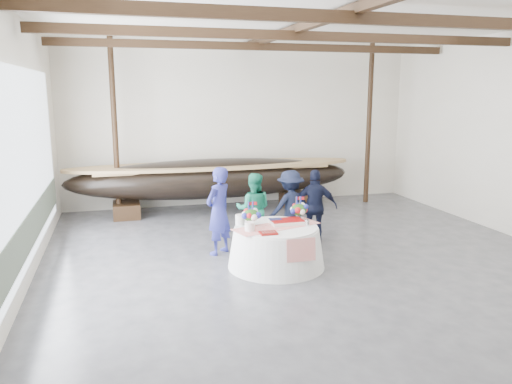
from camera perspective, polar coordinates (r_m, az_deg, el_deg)
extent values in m
cube|color=#3D3D42|center=(9.21, 7.56, -9.00)|extent=(10.00, 12.00, 0.01)
cube|color=silver|center=(14.37, -1.63, 7.67)|extent=(10.00, 0.02, 4.50)
cube|color=silver|center=(8.13, -26.49, 3.50)|extent=(0.02, 12.00, 4.50)
cube|color=white|center=(8.73, 8.39, 19.87)|extent=(10.00, 12.00, 0.01)
cube|color=black|center=(7.80, 11.45, 18.94)|extent=(9.80, 0.12, 0.18)
cube|color=black|center=(10.08, 4.75, 17.38)|extent=(9.80, 0.12, 0.18)
cube|color=black|center=(12.45, 0.62, 16.29)|extent=(9.80, 0.12, 0.18)
cube|color=black|center=(8.71, 8.36, 19.09)|extent=(0.15, 11.76, 0.15)
cylinder|color=black|center=(12.98, -15.84, 6.83)|extent=(0.14, 0.14, 4.50)
cylinder|color=black|center=(14.72, 12.78, 7.48)|extent=(0.14, 0.14, 4.50)
cube|color=silver|center=(9.13, -24.90, 2.81)|extent=(0.02, 7.00, 3.20)
cube|color=#596654|center=(9.34, -24.27, -3.87)|extent=(0.02, 7.00, 0.60)
cube|color=black|center=(13.30, -14.57, -2.00)|extent=(0.67, 0.86, 0.38)
cube|color=black|center=(14.11, 4.43, -0.89)|extent=(0.67, 0.86, 0.38)
ellipsoid|color=black|center=(13.37, -4.83, 1.56)|extent=(7.67, 1.53, 1.05)
cube|color=#9E7A4C|center=(13.33, -4.85, 2.77)|extent=(6.13, 1.01, 0.06)
cone|color=white|center=(9.28, 2.32, -6.33)|extent=(1.79, 1.79, 0.74)
cylinder|color=white|center=(9.17, 2.34, -4.07)|extent=(1.52, 1.52, 0.04)
cube|color=red|center=(9.17, 2.34, -3.93)|extent=(1.74, 1.02, 0.01)
cube|color=white|center=(9.34, 3.52, -3.46)|extent=(0.60, 0.40, 0.07)
cylinder|color=white|center=(8.86, -0.73, -3.96)|extent=(0.18, 0.18, 0.16)
cylinder|color=white|center=(9.28, -1.83, -3.16)|extent=(0.18, 0.18, 0.18)
cube|color=maroon|center=(8.70, 1.41, -4.70)|extent=(0.30, 0.24, 0.03)
cone|color=silver|center=(9.22, 5.86, -3.52)|extent=(0.09, 0.09, 0.12)
imported|color=navy|center=(9.89, -4.30, -2.17)|extent=(0.76, 0.73, 1.76)
imported|color=#1A8966|center=(10.48, -0.28, -1.98)|extent=(0.89, 0.78, 1.53)
imported|color=black|center=(10.63, 3.95, -1.71)|extent=(1.11, 0.77, 1.57)
imported|color=black|center=(10.66, 6.78, -1.68)|extent=(1.01, 0.66, 1.59)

